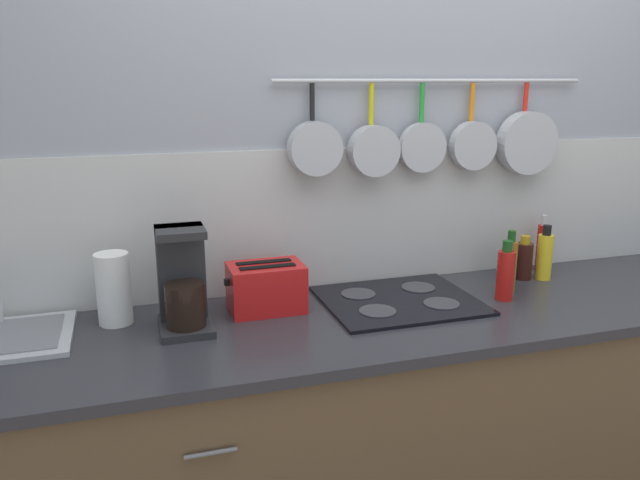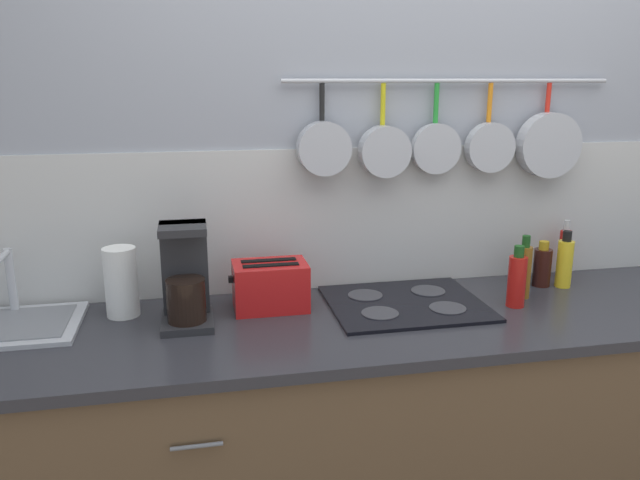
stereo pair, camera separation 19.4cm
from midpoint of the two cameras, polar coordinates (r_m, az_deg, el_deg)
name	(u,v)px [view 1 (the left image)]	position (r m, az deg, el deg)	size (l,w,h in m)	color
wall_back	(395,182)	(2.40, 4.56, 5.28)	(7.20, 0.15, 2.60)	#999EA8
cabinet_base	(430,429)	(2.37, 7.67, -16.85)	(3.30, 0.66, 0.86)	brown
countertop	(436,313)	(2.17, 8.07, -6.70)	(3.34, 0.68, 0.03)	#2D2D33
paper_towel_roll	(114,289)	(2.12, -20.89, -4.23)	(0.11, 0.11, 0.23)	white
coffee_maker	(183,286)	(2.02, -15.15, -4.15)	(0.16, 0.20, 0.32)	#262628
toaster	(266,287)	(2.12, -7.58, -4.36)	(0.27, 0.17, 0.16)	red
cooktop	(399,300)	(2.21, 4.74, -5.56)	(0.53, 0.45, 0.01)	black
bottle_dish_soap	(505,274)	(2.27, 14.28, -3.04)	(0.06, 0.06, 0.22)	red
bottle_cooking_wine	(510,264)	(2.37, 14.74, -2.21)	(0.05, 0.05, 0.23)	#8C5919
bottle_hot_sauce	(506,264)	(2.51, 14.54, -2.21)	(0.06, 0.06, 0.14)	navy
bottle_sesame_oil	(524,260)	(2.53, 16.07, -1.79)	(0.07, 0.07, 0.17)	#33140F
bottle_vinegar	(545,255)	(2.55, 17.84, -1.39)	(0.06, 0.06, 0.22)	yellow
bottle_olive_oil	(542,246)	(2.66, 17.70, -0.55)	(0.04, 0.04, 0.23)	red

